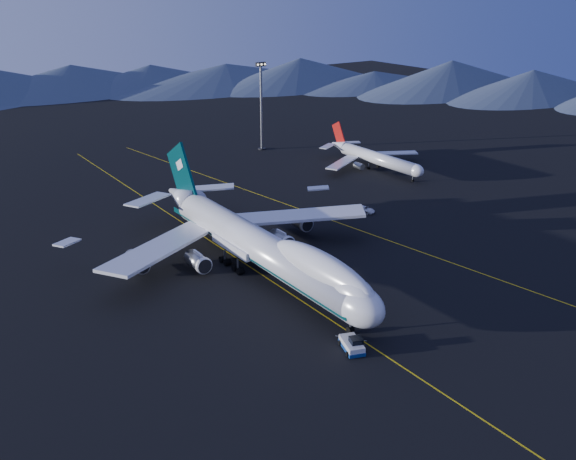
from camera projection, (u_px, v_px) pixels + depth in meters
ground at (261, 274)px, 121.80m from camera, size 500.00×500.00×0.00m
taxiway_line_main at (261, 274)px, 121.80m from camera, size 0.25×220.00×0.01m
taxiway_line_side at (349, 226)px, 145.35m from camera, size 28.08×198.09×0.01m
boeing_747 at (260, 246)px, 119.71m from camera, size 59.62×72.43×19.37m
pushback_tug at (352, 345)px, 96.63m from camera, size 4.18×5.71×2.24m
second_jet at (375, 158)px, 188.52m from camera, size 35.09×39.64×11.28m
service_van at (364, 209)px, 153.95m from camera, size 3.88×5.74×1.46m
floodlight_mast at (261, 106)px, 206.53m from camera, size 3.47×2.60×28.06m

